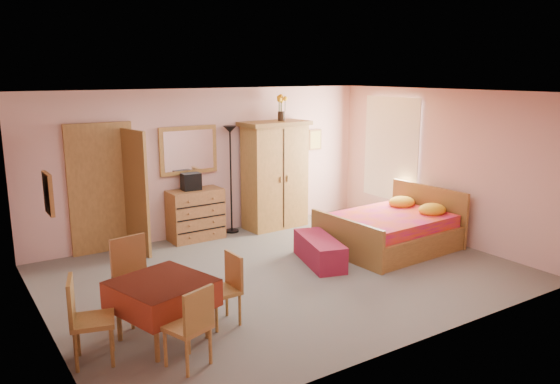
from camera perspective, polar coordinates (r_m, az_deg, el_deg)
floor at (r=8.04m, az=0.58°, el=-8.50°), size 6.50×6.50×0.00m
ceiling at (r=7.52m, az=0.62°, el=10.35°), size 6.50×6.50×0.00m
wall_back at (r=9.82m, az=-7.53°, el=3.11°), size 6.50×0.10×2.60m
wall_front at (r=5.82m, az=14.40°, el=-3.65°), size 6.50×0.10×2.60m
wall_left at (r=6.51m, az=-23.99°, el=-2.66°), size 0.10×5.00×2.60m
wall_right at (r=9.83m, az=16.59°, el=2.70°), size 0.10×5.00×2.60m
doorway at (r=9.20m, az=-18.12°, el=0.21°), size 1.06×0.12×2.15m
window at (r=10.58m, az=11.56°, el=4.45°), size 0.08×1.40×1.95m
picture_left at (r=5.85m, az=-23.06°, el=-0.16°), size 0.04×0.32×0.42m
picture_back at (r=10.96m, az=3.68°, el=5.48°), size 0.30×0.04×0.40m
chest_of_drawers at (r=9.62m, az=-8.80°, el=-2.35°), size 0.95×0.49×0.89m
wall_mirror at (r=9.59m, az=-9.54°, el=4.33°), size 1.06×0.06×0.83m
stereo at (r=9.48m, az=-9.28°, el=1.08°), size 0.33×0.25×0.29m
floor_lamp at (r=9.86m, az=-5.15°, el=1.27°), size 0.28×0.28×1.94m
wardrobe at (r=10.16m, az=-0.54°, el=1.79°), size 1.30×0.72×1.99m
sunflower_vase at (r=10.11m, az=0.15°, el=8.81°), size 0.20×0.20×0.48m
bed at (r=9.17m, az=11.35°, el=-2.99°), size 2.12×1.71×0.95m
bench at (r=8.41m, az=4.14°, el=-6.13°), size 0.76×1.27×0.40m
dining_table at (r=6.20m, az=-12.14°, el=-11.99°), size 1.15×1.15×0.68m
chair_south at (r=5.61m, az=-9.68°, el=-13.62°), size 0.49×0.49×0.85m
chair_north at (r=6.68m, az=-14.66°, el=-8.90°), size 0.51×0.51×0.98m
chair_west at (r=5.90m, az=-18.98°, el=-12.51°), size 0.51×0.51×0.91m
chair_east at (r=6.42m, az=-6.14°, el=-10.19°), size 0.39×0.39×0.82m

